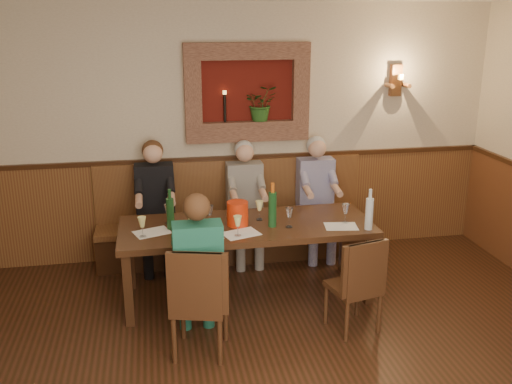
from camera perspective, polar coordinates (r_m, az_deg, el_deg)
room_shell at (r=3.37m, az=4.23°, el=4.08°), size 6.04×6.04×2.82m
wainscoting at (r=3.88m, az=3.79°, el=-14.99°), size 6.02×6.02×1.15m
wall_niche at (r=6.27m, az=-0.48°, el=9.50°), size 1.36×0.30×1.06m
wall_sconce at (r=6.73m, az=13.85°, el=10.71°), size 0.25×0.20×0.35m
dining_table at (r=5.46m, az=-0.94°, el=-3.97°), size 2.40×0.90×0.75m
bench at (r=6.46m, az=-2.32°, el=-3.86°), size 3.00×0.45×1.11m
chair_near_left at (r=4.75m, az=-5.62°, el=-12.83°), size 0.52×0.52×0.96m
chair_near_right at (r=5.13m, az=9.75°, el=-10.85°), size 0.47×0.47×0.88m
person_bench_left at (r=6.22m, az=-9.94°, el=-2.50°), size 0.41×0.50×1.40m
person_bench_mid at (r=6.30m, az=-1.02°, el=-2.14°), size 0.39×0.48×1.36m
person_bench_right at (r=6.47m, az=6.07°, el=-1.63°), size 0.40×0.49×1.38m
person_chair_front at (r=4.74m, az=-5.81°, el=-9.06°), size 0.39×0.48×1.36m
spittoon_bucket at (r=5.38m, az=-1.86°, el=-2.17°), size 0.21×0.21×0.23m
wine_bottle_green_a at (r=5.32m, az=1.66°, el=-1.66°), size 0.09×0.09×0.43m
wine_bottle_green_b at (r=5.32m, az=-8.56°, el=-2.08°), size 0.07×0.07×0.39m
water_bottle at (r=5.36m, az=11.26°, el=-2.07°), size 0.08×0.08×0.39m
tasting_sheet_a at (r=5.32m, az=-10.35°, el=-3.99°), size 0.37×0.32×0.00m
tasting_sheet_b at (r=5.20m, az=-1.51°, el=-4.18°), size 0.38×0.32×0.00m
tasting_sheet_c at (r=5.44m, az=8.49°, el=-3.41°), size 0.33×0.26×0.00m
tasting_sheet_d at (r=5.13m, az=-4.86°, el=-4.57°), size 0.29×0.25×0.00m
wine_glass_0 at (r=5.34m, az=3.34°, el=-2.56°), size 0.08×0.08×0.19m
wine_glass_1 at (r=5.42m, az=-4.65°, el=-2.29°), size 0.08×0.08×0.19m
wine_glass_2 at (r=5.12m, az=-1.84°, el=-3.42°), size 0.08×0.08×0.19m
wine_glass_3 at (r=5.48m, az=-8.76°, el=-2.19°), size 0.08×0.08×0.19m
wine_glass_4 at (r=5.19m, az=-11.30°, el=-3.45°), size 0.08×0.08×0.19m
wine_glass_5 at (r=5.50m, az=8.93°, el=-2.14°), size 0.08×0.08×0.19m
wine_glass_6 at (r=5.12m, az=-6.39°, el=-3.53°), size 0.08×0.08×0.19m
wine_glass_7 at (r=5.52m, az=0.35°, el=-1.85°), size 0.08×0.08×0.19m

